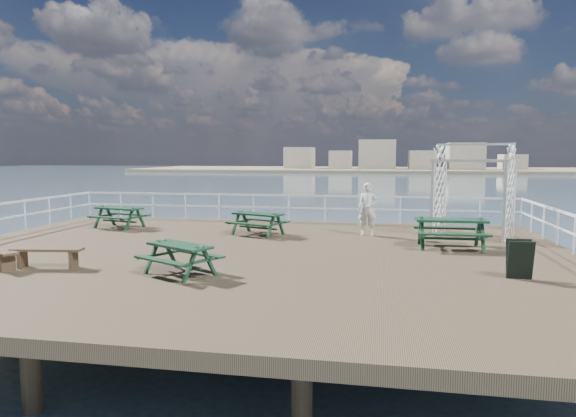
# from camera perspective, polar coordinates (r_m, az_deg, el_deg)

# --- Properties ---
(ground) EXTENTS (18.00, 14.00, 0.30)m
(ground) POSITION_cam_1_polar(r_m,az_deg,el_deg) (14.26, -4.95, -5.52)
(ground) COLOR brown
(ground) RESTS_ON ground
(sea_backdrop) EXTENTS (300.00, 300.00, 9.20)m
(sea_backdrop) POSITION_cam_1_polar(r_m,az_deg,el_deg) (147.83, 13.98, 4.58)
(sea_backdrop) COLOR #3B5564
(sea_backdrop) RESTS_ON ground
(railing) EXTENTS (17.77, 13.76, 1.10)m
(railing) POSITION_cam_1_polar(r_m,az_deg,el_deg) (16.58, -2.85, -0.31)
(railing) COLOR white
(railing) RESTS_ON ground
(picnic_table_a) EXTENTS (2.07, 1.83, 0.86)m
(picnic_table_a) POSITION_cam_1_polar(r_m,az_deg,el_deg) (19.93, -18.24, -0.48)
(picnic_table_a) COLOR #12331B
(picnic_table_a) RESTS_ON ground
(picnic_table_b) EXTENTS (2.11, 1.92, 0.84)m
(picnic_table_b) POSITION_cam_1_polar(r_m,az_deg,el_deg) (17.29, -3.37, -1.18)
(picnic_table_b) COLOR #12331B
(picnic_table_b) RESTS_ON ground
(picnic_table_c) EXTENTS (2.02, 1.65, 0.96)m
(picnic_table_c) POSITION_cam_1_polar(r_m,az_deg,el_deg) (15.53, 17.62, -1.97)
(picnic_table_c) COLOR #12331B
(picnic_table_c) RESTS_ON ground
(picnic_table_d) EXTENTS (2.04, 1.92, 0.79)m
(picnic_table_d) POSITION_cam_1_polar(r_m,az_deg,el_deg) (11.82, -11.95, -4.81)
(picnic_table_d) COLOR #12331B
(picnic_table_d) RESTS_ON ground
(flat_bench_near) EXTENTS (1.70, 0.64, 0.48)m
(flat_bench_near) POSITION_cam_1_polar(r_m,az_deg,el_deg) (13.55, -25.15, -4.50)
(flat_bench_near) COLOR brown
(flat_bench_near) RESTS_ON ground
(trellis_arbor) EXTENTS (2.78, 2.21, 3.06)m
(trellis_arbor) POSITION_cam_1_polar(r_m,az_deg,el_deg) (17.79, 19.84, 1.34)
(trellis_arbor) COLOR white
(trellis_arbor) RESTS_ON ground
(sandwich_board) EXTENTS (0.54, 0.41, 0.87)m
(sandwich_board) POSITION_cam_1_polar(r_m,az_deg,el_deg) (12.26, 24.34, -5.21)
(sandwich_board) COLOR black
(sandwich_board) RESTS_ON ground
(person) EXTENTS (0.67, 0.46, 1.77)m
(person) POSITION_cam_1_polar(r_m,az_deg,el_deg) (17.28, 8.84, -0.08)
(person) COLOR silver
(person) RESTS_ON ground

